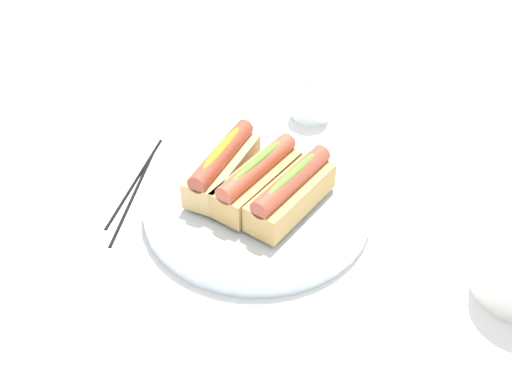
# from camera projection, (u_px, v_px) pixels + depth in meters

# --- Properties ---
(ground_plane) EXTENTS (2.40, 2.40, 0.00)m
(ground_plane) POSITION_uv_depth(u_px,v_px,m) (261.00, 202.00, 0.86)
(ground_plane) COLOR white
(serving_bowl) EXTENTS (0.32, 0.32, 0.03)m
(serving_bowl) POSITION_uv_depth(u_px,v_px,m) (256.00, 202.00, 0.83)
(serving_bowl) COLOR silver
(serving_bowl) RESTS_ON ground_plane
(hotdog_front) EXTENTS (0.16, 0.07, 0.06)m
(hotdog_front) POSITION_uv_depth(u_px,v_px,m) (223.00, 166.00, 0.83)
(hotdog_front) COLOR #DBB270
(hotdog_front) RESTS_ON serving_bowl
(hotdog_back) EXTENTS (0.16, 0.09, 0.06)m
(hotdog_back) POSITION_uv_depth(u_px,v_px,m) (256.00, 179.00, 0.81)
(hotdog_back) COLOR tan
(hotdog_back) RESTS_ON serving_bowl
(hotdog_side) EXTENTS (0.16, 0.10, 0.06)m
(hotdog_side) POSITION_uv_depth(u_px,v_px,m) (291.00, 192.00, 0.78)
(hotdog_side) COLOR tan
(hotdog_side) RESTS_ON serving_bowl
(water_glass) EXTENTS (0.07, 0.07, 0.09)m
(water_glass) POSITION_uv_depth(u_px,v_px,m) (312.00, 97.00, 1.01)
(water_glass) COLOR white
(water_glass) RESTS_ON ground_plane
(chopstick_near) EXTENTS (0.22, 0.04, 0.01)m
(chopstick_near) POSITION_uv_depth(u_px,v_px,m) (134.00, 194.00, 0.87)
(chopstick_near) COLOR black
(chopstick_near) RESTS_ON ground_plane
(chopstick_far) EXTENTS (0.22, 0.02, 0.01)m
(chopstick_far) POSITION_uv_depth(u_px,v_px,m) (135.00, 180.00, 0.90)
(chopstick_far) COLOR black
(chopstick_far) RESTS_ON ground_plane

